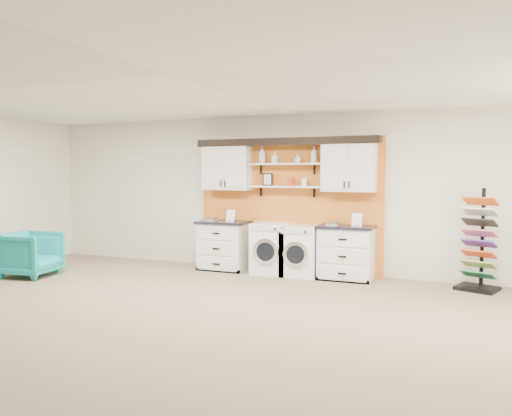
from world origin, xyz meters
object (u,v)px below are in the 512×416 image
at_px(dryer, 302,251).
at_px(armchair, 31,254).
at_px(base_cabinet_right, 346,252).
at_px(sample_rack, 479,257).
at_px(washer, 272,248).
at_px(base_cabinet_left, 224,245).

relative_size(dryer, armchair, 1.04).
bearing_deg(armchair, base_cabinet_right, -79.28).
bearing_deg(dryer, sample_rack, 0.08).
bearing_deg(dryer, washer, 180.00).
xyz_separation_m(base_cabinet_left, base_cabinet_right, (2.26, -0.00, 0.00)).
xyz_separation_m(dryer, armchair, (-4.30, -1.78, -0.05)).
height_order(base_cabinet_right, armchair, base_cabinet_right).
distance_m(washer, sample_rack, 3.33).
height_order(base_cabinet_left, armchair, base_cabinet_left).
height_order(base_cabinet_left, base_cabinet_right, base_cabinet_right).
distance_m(base_cabinet_left, sample_rack, 4.28).
bearing_deg(armchair, sample_rack, -84.54).
height_order(sample_rack, armchair, sample_rack).
height_order(dryer, sample_rack, sample_rack).
bearing_deg(dryer, base_cabinet_left, 179.87).
distance_m(base_cabinet_right, dryer, 0.77).
xyz_separation_m(base_cabinet_left, washer, (0.95, -0.00, 0.00)).
relative_size(base_cabinet_left, dryer, 1.05).
height_order(base_cabinet_right, sample_rack, sample_rack).
height_order(washer, sample_rack, sample_rack).
xyz_separation_m(washer, armchair, (-3.77, -1.78, -0.07)).
distance_m(base_cabinet_left, armchair, 3.34).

